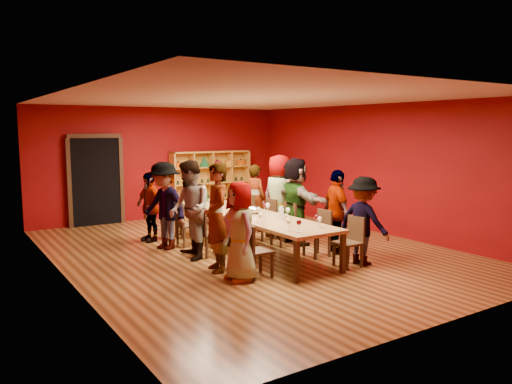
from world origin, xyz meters
TOP-DOWN VIEW (x-y plane):
  - room_shell at (0.00, 0.00)m, footprint 7.10×9.10m
  - tasting_table at (0.00, 0.00)m, footprint 1.10×4.50m
  - doorway at (-1.80, 4.43)m, footprint 1.40×0.17m
  - shelving_unit at (1.40, 4.32)m, footprint 2.40×0.40m
  - chair_person_left_0 at (-0.91, -1.56)m, footprint 0.42×0.42m
  - person_left_0 at (-1.16, -1.56)m, footprint 0.49×0.82m
  - chair_person_left_1 at (-0.91, -0.90)m, footprint 0.42×0.42m
  - person_left_1 at (-1.23, -0.90)m, footprint 0.63×0.77m
  - chair_person_left_2 at (-0.91, 0.09)m, footprint 0.42×0.42m
  - person_left_2 at (-1.26, 0.09)m, footprint 0.65×0.98m
  - chair_person_left_3 at (-0.91, 1.08)m, footprint 0.42×0.42m
  - person_left_3 at (-1.35, 1.08)m, footprint 0.83×1.24m
  - chair_person_left_4 at (-0.91, 1.92)m, footprint 0.42×0.42m
  - person_left_4 at (-1.34, 1.92)m, footprint 0.59×0.95m
  - chair_person_right_0 at (0.91, -1.93)m, footprint 0.42×0.42m
  - person_right_0 at (1.20, -1.93)m, footprint 0.57×1.08m
  - chair_person_right_1 at (0.91, -1.08)m, footprint 0.42×0.42m
  - person_right_1 at (1.33, -1.08)m, footprint 0.70×1.05m
  - chair_person_right_2 at (0.91, 0.02)m, footprint 0.42×0.42m
  - person_right_2 at (1.16, 0.02)m, footprint 0.66×1.74m
  - chair_person_right_3 at (0.91, 0.71)m, footprint 0.42×0.42m
  - person_right_3 at (1.23, 0.71)m, footprint 0.69×1.00m
  - chair_person_right_4 at (0.91, 1.60)m, footprint 0.42×0.42m
  - person_right_4 at (1.18, 1.60)m, footprint 0.55×0.67m
  - wine_glass_0 at (-0.30, -0.84)m, footprint 0.07×0.07m
  - wine_glass_1 at (0.28, 1.73)m, footprint 0.08×0.08m
  - wine_glass_2 at (-0.09, 1.30)m, footprint 0.08×0.08m
  - wine_glass_3 at (-0.36, 0.79)m, footprint 0.08×0.08m
  - wine_glass_4 at (0.37, 0.02)m, footprint 0.07×0.07m
  - wine_glass_5 at (-0.36, 0.97)m, footprint 0.09×0.09m
  - wine_glass_6 at (-0.33, 0.07)m, footprint 0.08×0.08m
  - wine_glass_7 at (0.29, -1.71)m, footprint 0.08×0.08m
  - wine_glass_8 at (-0.01, -1.23)m, footprint 0.07×0.07m
  - wine_glass_9 at (0.28, 1.85)m, footprint 0.08×0.08m
  - wine_glass_10 at (-0.34, 1.62)m, footprint 0.08×0.08m
  - wine_glass_11 at (0.31, -0.18)m, footprint 0.09×0.09m
  - wine_glass_12 at (-0.38, 1.80)m, footprint 0.08×0.08m
  - wine_glass_13 at (-0.03, -0.39)m, footprint 0.07×0.07m
  - wine_glass_14 at (-0.32, -1.73)m, footprint 0.08×0.08m
  - wine_glass_15 at (0.27, -1.82)m, footprint 0.08×0.08m
  - wine_glass_16 at (0.36, -0.79)m, footprint 0.08×0.08m
  - wine_glass_17 at (-0.26, -1.92)m, footprint 0.08×0.08m
  - wine_glass_18 at (-0.38, -0.96)m, footprint 0.07×0.07m
  - wine_glass_19 at (0.31, 0.92)m, footprint 0.09×0.09m
  - spittoon_bowl at (0.10, 0.01)m, footprint 0.31×0.31m
  - carafe_a at (-0.18, 0.33)m, footprint 0.13×0.13m
  - carafe_b at (0.18, -0.83)m, footprint 0.12×0.12m
  - wine_bottle at (0.06, 1.99)m, footprint 0.08×0.08m

SIDE VIEW (x-z plane):
  - chair_person_left_0 at x=-0.91m, z-range 0.05..0.94m
  - chair_person_left_1 at x=-0.91m, z-range 0.05..0.94m
  - chair_person_left_2 at x=-0.91m, z-range 0.05..0.94m
  - chair_person_left_3 at x=-0.91m, z-range 0.05..0.94m
  - chair_person_left_4 at x=-0.91m, z-range 0.05..0.94m
  - chair_person_right_0 at x=0.91m, z-range 0.05..0.94m
  - chair_person_right_1 at x=0.91m, z-range 0.05..0.94m
  - chair_person_right_2 at x=0.91m, z-range 0.05..0.94m
  - chair_person_right_3 at x=0.91m, z-range 0.05..0.94m
  - chair_person_right_4 at x=0.91m, z-range 0.05..0.94m
  - tasting_table at x=0.00m, z-range 0.32..1.07m
  - person_left_4 at x=-1.34m, z-range 0.00..1.50m
  - person_right_0 at x=1.20m, z-range 0.00..1.58m
  - person_right_4 at x=1.18m, z-range 0.00..1.59m
  - person_left_0 at x=-1.16m, z-range 0.00..1.60m
  - spittoon_bowl at x=0.10m, z-range 0.74..0.91m
  - person_right_1 at x=1.33m, z-range 0.00..1.64m
  - carafe_b at x=0.18m, z-range 0.74..0.99m
  - wine_bottle at x=0.06m, z-range 0.71..1.02m
  - carafe_a at x=-0.18m, z-range 0.74..1.00m
  - wine_glass_18 at x=-0.38m, z-range 0.79..0.97m
  - wine_glass_0 at x=-0.30m, z-range 0.79..0.97m
  - wine_glass_8 at x=-0.01m, z-range 0.79..0.97m
  - wine_glass_13 at x=-0.03m, z-range 0.79..0.98m
  - wine_glass_4 at x=0.37m, z-range 0.79..0.98m
  - wine_glass_10 at x=-0.34m, z-range 0.79..0.98m
  - person_left_3 at x=-1.35m, z-range 0.00..1.77m
  - wine_glass_14 at x=-0.32m, z-range 0.79..0.98m
  - wine_glass_12 at x=-0.38m, z-range 0.79..0.98m
  - wine_glass_15 at x=0.27m, z-range 0.79..0.98m
  - wine_glass_2 at x=-0.09m, z-range 0.79..0.99m
  - wine_glass_16 at x=0.36m, z-range 0.80..1.00m
  - wine_glass_7 at x=0.29m, z-range 0.80..1.00m
  - wine_glass_3 at x=-0.36m, z-range 0.80..1.00m
  - wine_glass_9 at x=0.28m, z-range 0.80..1.00m
  - wine_glass_6 at x=-0.33m, z-range 0.80..1.00m
  - wine_glass_1 at x=0.28m, z-range 0.80..1.01m
  - wine_glass_17 at x=-0.26m, z-range 0.80..1.01m
  - wine_glass_5 at x=-0.36m, z-range 0.80..1.01m
  - wine_glass_11 at x=0.31m, z-range 0.80..1.01m
  - wine_glass_19 at x=0.31m, z-range 0.80..1.02m
  - person_right_2 at x=1.16m, z-range 0.00..1.83m
  - person_right_3 at x=1.23m, z-range 0.00..1.86m
  - person_left_2 at x=-1.26m, z-range 0.00..1.86m
  - person_left_1 at x=-1.23m, z-range 0.00..1.86m
  - shelving_unit at x=1.40m, z-range 0.08..1.88m
  - doorway at x=-1.80m, z-range -0.03..2.27m
  - room_shell at x=0.00m, z-range -0.02..3.02m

